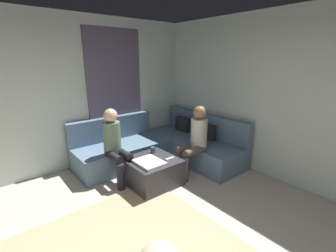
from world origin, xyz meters
TOP-DOWN VIEW (x-y plane):
  - wall_back at (0.00, 2.94)m, footprint 6.00×0.12m
  - wall_left at (-2.94, 0.00)m, footprint 0.12×6.00m
  - curtain_panel at (-2.84, 1.30)m, footprint 0.06×1.10m
  - sectional_couch at (-2.08, 1.88)m, footprint 2.10×2.55m
  - ottoman at (-1.47, 1.17)m, footprint 0.76×0.76m
  - folded_blanket at (-1.37, 1.05)m, footprint 0.44×0.36m
  - coffee_mug at (-1.69, 1.35)m, footprint 0.08×0.08m
  - game_remote at (-1.29, 1.39)m, footprint 0.05×0.15m
  - person_on_couch_back at (-1.28, 1.93)m, footprint 0.30×0.60m
  - person_on_couch_side at (-1.93, 0.78)m, footprint 0.60×0.30m

SIDE VIEW (x-z plane):
  - ottoman at x=-1.47m, z-range 0.00..0.42m
  - sectional_couch at x=-2.08m, z-range -0.15..0.72m
  - game_remote at x=-1.29m, z-range 0.42..0.44m
  - folded_blanket at x=-1.37m, z-range 0.42..0.46m
  - coffee_mug at x=-1.69m, z-range 0.42..0.52m
  - person_on_couch_back at x=-1.28m, z-range 0.06..1.26m
  - person_on_couch_side at x=-1.93m, z-range 0.06..1.26m
  - curtain_panel at x=-2.84m, z-range 0.00..2.50m
  - wall_back at x=0.00m, z-range 0.00..2.70m
  - wall_left at x=-2.94m, z-range 0.00..2.70m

